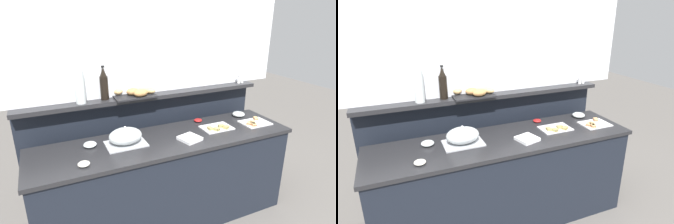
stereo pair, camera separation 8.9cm
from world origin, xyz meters
TOP-DOWN VIEW (x-y plane):
  - ground_plane at (0.00, 0.60)m, footprint 12.00×12.00m
  - buffet_counter at (0.00, 0.00)m, footprint 2.39×0.63m
  - back_ledge_unit at (0.00, 0.49)m, footprint 2.49×0.22m
  - upper_wall_panel at (0.00, 0.52)m, footprint 3.09×0.08m
  - sandwich_platter_rear at (0.54, -0.00)m, footprint 0.30×0.21m
  - sandwich_platter_side at (0.95, -0.05)m, footprint 0.28×0.22m
  - serving_cloche at (-0.37, 0.04)m, footprint 0.34×0.24m
  - glass_bowl_large at (-0.66, 0.12)m, footprint 0.11×0.11m
  - glass_bowl_medium at (0.94, 0.19)m, footprint 0.13×0.13m
  - condiment_bowl_cream at (0.46, 0.24)m, footprint 0.08×0.08m
  - condiment_bowl_red at (-0.76, -0.17)m, footprint 0.09×0.09m
  - napkin_stack at (0.17, -0.11)m, footprint 0.21×0.21m
  - wine_bottle_dark at (-0.43, 0.44)m, footprint 0.08×0.08m
  - salt_shaker at (1.09, 0.42)m, footprint 0.03×0.03m
  - pepper_shaker at (1.14, 0.42)m, footprint 0.03×0.03m
  - bread_basket at (-0.14, 0.42)m, footprint 0.42×0.27m
  - water_carafe at (-0.65, 0.42)m, footprint 0.09×0.09m

SIDE VIEW (x-z plane):
  - ground_plane at x=0.00m, z-range 0.00..0.00m
  - buffet_counter at x=0.00m, z-range 0.00..0.89m
  - back_ledge_unit at x=0.00m, z-range 0.03..1.23m
  - sandwich_platter_rear at x=0.54m, z-range 0.89..0.92m
  - sandwich_platter_side at x=0.95m, z-range 0.89..0.92m
  - napkin_stack at x=0.17m, z-range 0.89..0.92m
  - condiment_bowl_cream at x=0.46m, z-range 0.89..0.92m
  - condiment_bowl_red at x=-0.76m, z-range 0.89..0.92m
  - glass_bowl_large at x=-0.66m, z-range 0.89..0.93m
  - glass_bowl_medium at x=0.94m, z-range 0.89..0.94m
  - serving_cloche at x=-0.37m, z-range 0.88..1.05m
  - bread_basket at x=-0.14m, z-range 1.19..1.27m
  - salt_shaker at x=1.09m, z-range 1.19..1.28m
  - pepper_shaker at x=1.14m, z-range 1.19..1.28m
  - wine_bottle_dark at x=-0.43m, z-range 1.18..1.49m
  - water_carafe at x=-0.65m, z-range 1.19..1.49m
  - upper_wall_panel at x=0.00m, z-range 1.19..2.60m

